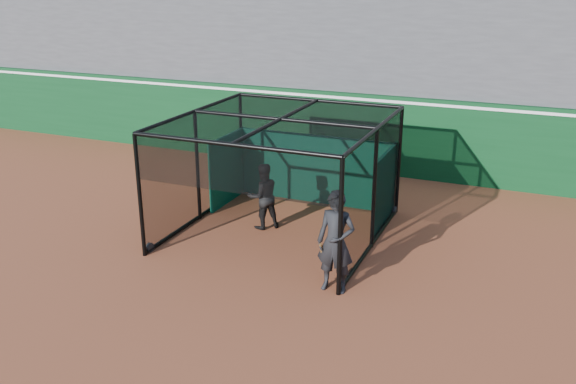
% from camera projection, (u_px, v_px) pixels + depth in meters
% --- Properties ---
extents(ground, '(120.00, 120.00, 0.00)m').
position_uv_depth(ground, '(218.00, 282.00, 12.52)').
color(ground, brown).
rests_on(ground, ground).
extents(outfield_wall, '(50.00, 0.50, 2.50)m').
position_uv_depth(outfield_wall, '(346.00, 130.00, 19.47)').
color(outfield_wall, '#0A3A18').
rests_on(outfield_wall, ground).
extents(grandstand, '(50.00, 7.85, 8.95)m').
position_uv_depth(grandstand, '(382.00, 19.00, 21.68)').
color(grandstand, '#4C4C4F').
rests_on(grandstand, ground).
extents(batting_cage, '(4.67, 4.93, 2.82)m').
position_uv_depth(batting_cage, '(281.00, 177.00, 14.51)').
color(batting_cage, black).
rests_on(batting_cage, ground).
extents(batter, '(1.02, 1.01, 1.66)m').
position_uv_depth(batter, '(263.00, 196.00, 14.95)').
color(batter, black).
rests_on(batter, ground).
extents(on_deck_player, '(0.77, 0.51, 2.08)m').
position_uv_depth(on_deck_player, '(336.00, 242.00, 11.86)').
color(on_deck_player, black).
rests_on(on_deck_player, ground).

